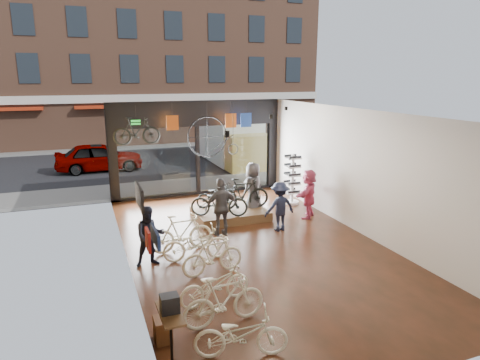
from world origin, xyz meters
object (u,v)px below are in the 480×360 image
sunglasses_rack (292,179)px  penny_farthing (216,138)px  floor_bike_5 (182,233)px  floor_bike_3 (213,256)px  display_bike_left (219,202)px  customer_2 (222,207)px  floor_bike_2 (215,285)px  hung_bike (137,131)px  floor_bike_0 (241,334)px  floor_bike_1 (224,300)px  customer_1 (150,236)px  customer_5 (309,194)px  floor_bike_4 (196,244)px  street_car (99,157)px  customer_3 (280,206)px  display_platform (230,213)px  customer_4 (253,189)px  display_bike_mid (243,193)px  box_truck (235,140)px  display_bike_right (216,194)px

sunglasses_rack → penny_farthing: (-2.61, 1.24, 1.55)m
floor_bike_5 → penny_farthing: penny_farthing is taller
floor_bike_3 → display_bike_left: (1.25, 3.35, 0.31)m
penny_farthing → customer_2: bearing=-105.0°
floor_bike_2 → hung_bike: (-0.61, 6.85, 2.50)m
floor_bike_0 → sunglasses_rack: size_ratio=0.86×
floor_bike_1 → customer_1: (-0.91, 3.23, 0.28)m
floor_bike_1 → customer_5: bearing=-47.3°
floor_bike_5 → customer_2: (1.41, 0.75, 0.36)m
customer_1 → hung_bike: hung_bike is taller
floor_bike_2 → floor_bike_4: size_ratio=0.93×
street_car → customer_2: bearing=-164.6°
street_car → floor_bike_2: bearing=-173.8°
customer_1 → customer_3: bearing=13.0°
street_car → hung_bike: (0.99, -7.80, 2.20)m
floor_bike_4 → hung_bike: bearing=15.4°
display_platform → hung_bike: 4.25m
customer_4 → penny_farthing: size_ratio=0.97×
display_bike_mid → customer_4: (0.44, 0.18, 0.08)m
floor_bike_0 → floor_bike_1: 1.05m
street_car → display_platform: bearing=-158.1°
floor_bike_1 → display_bike_left: display_bike_left is taller
floor_bike_2 → customer_5: bearing=-56.2°
floor_bike_3 → customer_1: 1.73m
box_truck → floor_bike_3: size_ratio=4.36×
customer_4 → floor_bike_5: bearing=10.5°
floor_bike_0 → floor_bike_3: floor_bike_3 is taller
display_platform → display_bike_mid: display_bike_mid is taller
floor_bike_3 → customer_5: 5.32m
floor_bike_2 → customer_3: bearing=-51.4°
display_bike_right → penny_farthing: bearing=-32.1°
customer_2 → street_car: bearing=-76.8°
customer_4 → display_bike_right: bearing=-48.0°
floor_bike_3 → display_bike_right: display_bike_right is taller
customer_2 → hung_bike: (-2.00, 3.09, 2.03)m
street_car → penny_farthing: bearing=-152.1°
display_platform → customer_5: customer_5 is taller
floor_bike_2 → customer_5: 6.45m
display_bike_left → display_bike_mid: (1.02, 0.47, 0.06)m
floor_bike_4 → display_bike_left: (1.43, 2.41, 0.33)m
floor_bike_0 → customer_5: customer_5 is taller
hung_bike → box_truck: bearing=-42.8°
customer_2 → customer_5: 3.38m
street_car → box_truck: 7.13m
street_car → floor_bike_1: 15.56m
floor_bike_4 → customer_5: customer_5 is taller
customer_2 → customer_4: (1.67, 1.58, 0.03)m
display_bike_left → floor_bike_4: bearing=171.9°
floor_bike_5 → penny_farthing: size_ratio=0.92×
customer_3 → display_bike_mid: bearing=-74.8°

